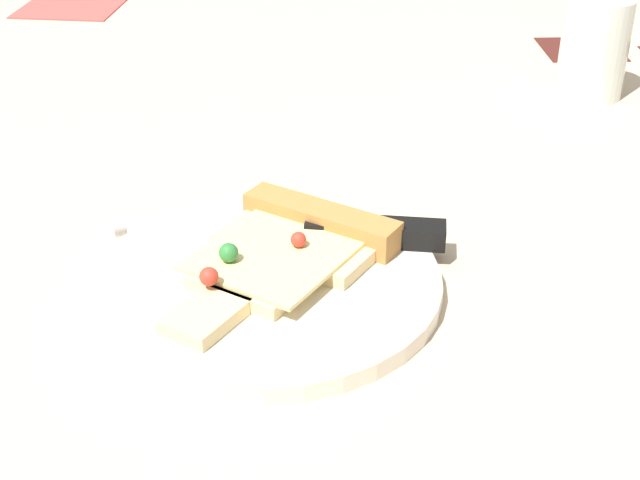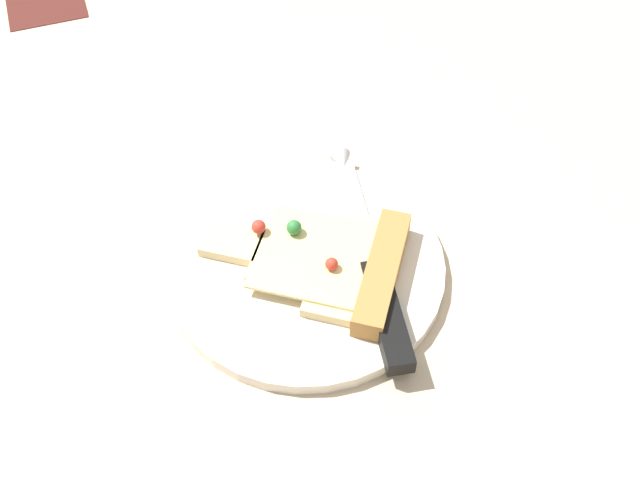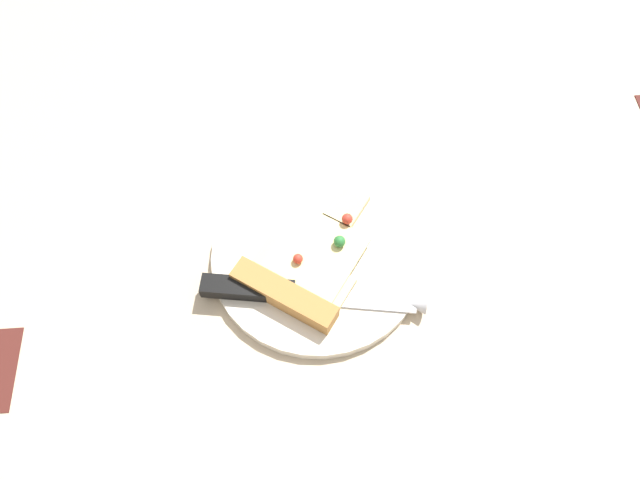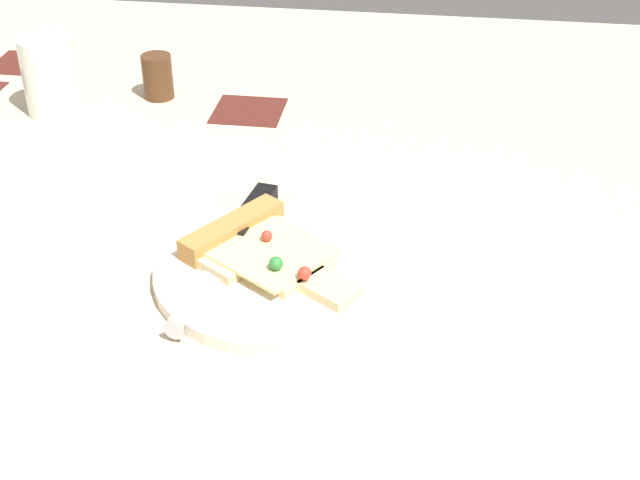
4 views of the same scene
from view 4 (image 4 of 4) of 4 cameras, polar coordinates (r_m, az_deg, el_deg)
name	(u,v)px [view 4 (image 4 of 4)]	position (r cm, az deg, el deg)	size (l,w,h in cm)	color
ground_plane	(220,300)	(86.06, -6.38, -3.79)	(159.47, 159.47, 3.00)	#C6B293
plate	(279,271)	(85.68, -2.63, -2.01)	(23.78, 23.78, 1.28)	silver
pizza_slice	(259,249)	(86.39, -3.88, -0.57)	(16.20, 18.78, 2.61)	beige
knife	(235,238)	(88.51, -5.40, 0.11)	(24.03, 5.81, 2.45)	silver
drinking_glass	(49,75)	(121.45, -16.81, 9.98)	(6.77, 6.77, 10.07)	silver
pepper_shaker	(158,77)	(123.29, -10.27, 10.17)	(4.00, 4.00, 5.93)	#4C2D19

